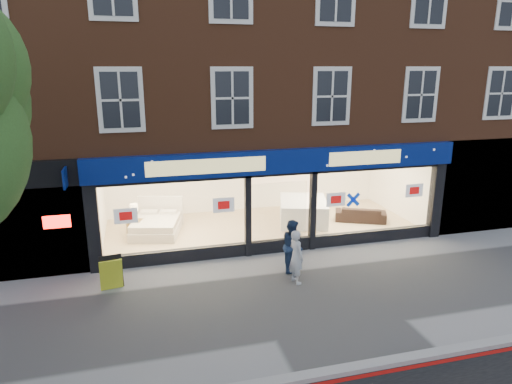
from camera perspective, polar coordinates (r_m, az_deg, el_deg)
name	(u,v)px	position (r m, az deg, el deg)	size (l,w,h in m)	color
ground	(317,297)	(11.98, 7.62, -12.88)	(120.00, 120.00, 0.00)	gray
kerb_line	(379,373)	(9.64, 15.09, -21.05)	(60.00, 0.10, 0.01)	#8C0A07
kerb_stone	(374,365)	(9.75, 14.50, -20.16)	(60.00, 0.25, 0.12)	gray
showroom_floor	(262,227)	(16.51, 0.72, -4.42)	(11.00, 4.50, 0.10)	tan
building	(249,37)	(17.18, -0.85, 18.82)	(19.00, 8.26, 10.30)	brown
display_bed	(157,224)	(16.09, -12.32, -3.97)	(1.98, 2.24, 1.08)	beige
bedside_table	(135,228)	(16.02, -14.84, -4.34)	(0.45, 0.45, 0.55)	brown
mattress_stack	(303,211)	(16.90, 5.89, -2.36)	(2.20, 2.49, 0.83)	white
sofa	(360,214)	(17.37, 12.93, -2.68)	(1.84, 0.72, 0.54)	black
a_board	(111,273)	(12.66, -17.63, -9.64)	(0.58, 0.37, 0.89)	gold
pedestrian_grey	(296,257)	(12.35, 5.06, -8.04)	(0.54, 0.36, 1.49)	#B5B8BE
pedestrian_blue	(293,245)	(13.04, 4.60, -6.68)	(0.74, 0.57, 1.51)	navy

